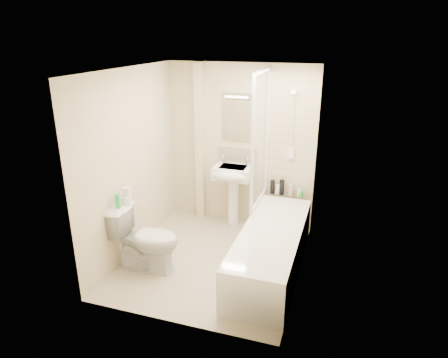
% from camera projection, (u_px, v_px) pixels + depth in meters
% --- Properties ---
extents(floor, '(2.50, 2.50, 0.00)m').
position_uv_depth(floor, '(213.00, 260.00, 5.20)').
color(floor, beige).
rests_on(floor, ground).
extents(wall_back, '(2.20, 0.02, 2.40)m').
position_uv_depth(wall_back, '(241.00, 146.00, 5.90)').
color(wall_back, beige).
rests_on(wall_back, ground).
extents(wall_left, '(0.02, 2.50, 2.40)m').
position_uv_depth(wall_left, '(131.00, 164.00, 5.10)').
color(wall_left, beige).
rests_on(wall_left, ground).
extents(wall_right, '(0.02, 2.50, 2.40)m').
position_uv_depth(wall_right, '(305.00, 183.00, 4.46)').
color(wall_right, beige).
rests_on(wall_right, ground).
extents(ceiling, '(2.20, 2.50, 0.02)m').
position_uv_depth(ceiling, '(211.00, 70.00, 4.37)').
color(ceiling, white).
rests_on(ceiling, wall_back).
extents(tile_back, '(0.70, 0.01, 1.75)m').
position_uv_depth(tile_back, '(292.00, 135.00, 5.59)').
color(tile_back, beige).
rests_on(tile_back, wall_back).
extents(tile_right, '(0.01, 2.10, 1.75)m').
position_uv_depth(tile_right, '(305.00, 164.00, 4.39)').
color(tile_right, beige).
rests_on(tile_right, wall_right).
extents(pipe_boxing, '(0.12, 0.12, 2.40)m').
position_uv_depth(pipe_boxing, '(200.00, 144.00, 6.02)').
color(pipe_boxing, beige).
rests_on(pipe_boxing, ground).
extents(splashback, '(0.60, 0.02, 0.30)m').
position_uv_depth(splashback, '(237.00, 157.00, 5.96)').
color(splashback, beige).
rests_on(splashback, wall_back).
extents(mirror, '(0.46, 0.01, 0.60)m').
position_uv_depth(mirror, '(237.00, 121.00, 5.77)').
color(mirror, white).
rests_on(mirror, wall_back).
extents(strip_light, '(0.42, 0.07, 0.07)m').
position_uv_depth(strip_light, '(237.00, 95.00, 5.62)').
color(strip_light, silver).
rests_on(strip_light, wall_back).
extents(bathtub, '(0.70, 2.10, 0.55)m').
position_uv_depth(bathtub, '(271.00, 249.00, 4.88)').
color(bathtub, white).
rests_on(bathtub, ground).
extents(shower_screen, '(0.04, 0.92, 1.80)m').
position_uv_depth(shower_screen, '(261.00, 139.00, 5.29)').
color(shower_screen, white).
rests_on(shower_screen, bathtub).
extents(shower_fixture, '(0.10, 0.16, 0.99)m').
position_uv_depth(shower_fixture, '(292.00, 128.00, 5.51)').
color(shower_fixture, white).
rests_on(shower_fixture, wall_back).
extents(pedestal_sink, '(0.56, 0.50, 1.07)m').
position_uv_depth(pedestal_sink, '(232.00, 179.00, 5.86)').
color(pedestal_sink, white).
rests_on(pedestal_sink, ground).
extents(bottle_black_a, '(0.07, 0.07, 0.20)m').
position_uv_depth(bottle_black_a, '(272.00, 187.00, 5.86)').
color(bottle_black_a, black).
rests_on(bottle_black_a, bathtub).
extents(bottle_white_a, '(0.06, 0.06, 0.14)m').
position_uv_depth(bottle_white_a, '(278.00, 189.00, 5.84)').
color(bottle_white_a, white).
rests_on(bottle_white_a, bathtub).
extents(bottle_black_b, '(0.07, 0.07, 0.22)m').
position_uv_depth(bottle_black_b, '(282.00, 187.00, 5.81)').
color(bottle_black_b, black).
rests_on(bottle_black_b, bathtub).
extents(bottle_cream, '(0.06, 0.06, 0.17)m').
position_uv_depth(bottle_cream, '(291.00, 190.00, 5.79)').
color(bottle_cream, beige).
rests_on(bottle_cream, bathtub).
extents(bottle_white_b, '(0.05, 0.05, 0.12)m').
position_uv_depth(bottle_white_b, '(299.00, 192.00, 5.76)').
color(bottle_white_b, white).
rests_on(bottle_white_b, bathtub).
extents(bottle_green, '(0.06, 0.06, 0.09)m').
position_uv_depth(bottle_green, '(301.00, 194.00, 5.76)').
color(bottle_green, green).
rests_on(bottle_green, bathtub).
extents(toilet, '(0.60, 0.89, 0.82)m').
position_uv_depth(toilet, '(146.00, 239.00, 4.88)').
color(toilet, white).
rests_on(toilet, ground).
extents(toilet_roll_lower, '(0.12, 0.12, 0.09)m').
position_uv_depth(toilet_roll_lower, '(126.00, 200.00, 4.84)').
color(toilet_roll_lower, white).
rests_on(toilet_roll_lower, toilet).
extents(toilet_roll_upper, '(0.10, 0.10, 0.11)m').
position_uv_depth(toilet_roll_upper, '(127.00, 191.00, 4.84)').
color(toilet_roll_upper, white).
rests_on(toilet_roll_upper, toilet_roll_lower).
extents(green_bottle, '(0.06, 0.06, 0.17)m').
position_uv_depth(green_bottle, '(118.00, 201.00, 4.72)').
color(green_bottle, green).
rests_on(green_bottle, toilet).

